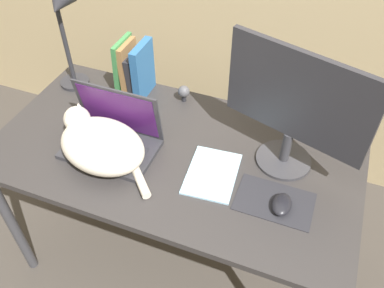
{
  "coord_description": "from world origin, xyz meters",
  "views": [
    {
      "loc": [
        0.46,
        -0.63,
        1.86
      ],
      "look_at": [
        0.09,
        0.34,
        0.85
      ],
      "focal_mm": 38.0,
      "sensor_mm": 36.0,
      "label": 1
    }
  ],
  "objects_px": {
    "desk_lamp": "(63,22)",
    "notepad": "(212,174)",
    "laptop": "(113,137)",
    "cat": "(101,144)",
    "computer_mouse": "(282,204)",
    "webcam": "(184,92)",
    "external_monitor": "(296,106)",
    "book_row": "(134,70)"
  },
  "relations": [
    {
      "from": "desk_lamp",
      "to": "notepad",
      "type": "xyz_separation_m",
      "value": [
        0.74,
        -0.27,
        -0.32
      ]
    },
    {
      "from": "laptop",
      "to": "cat",
      "type": "relative_size",
      "value": 0.8
    },
    {
      "from": "computer_mouse",
      "to": "desk_lamp",
      "type": "bearing_deg",
      "value": 161.8
    },
    {
      "from": "computer_mouse",
      "to": "webcam",
      "type": "xyz_separation_m",
      "value": [
        -0.52,
        0.42,
        0.03
      ]
    },
    {
      "from": "cat",
      "to": "notepad",
      "type": "height_order",
      "value": "cat"
    },
    {
      "from": "desk_lamp",
      "to": "notepad",
      "type": "bearing_deg",
      "value": -20.2
    },
    {
      "from": "external_monitor",
      "to": "computer_mouse",
      "type": "height_order",
      "value": "external_monitor"
    },
    {
      "from": "webcam",
      "to": "book_row",
      "type": "bearing_deg",
      "value": -175.91
    },
    {
      "from": "webcam",
      "to": "desk_lamp",
      "type": "bearing_deg",
      "value": -169.24
    },
    {
      "from": "external_monitor",
      "to": "book_row",
      "type": "relative_size",
      "value": 2.01
    },
    {
      "from": "desk_lamp",
      "to": "notepad",
      "type": "height_order",
      "value": "desk_lamp"
    },
    {
      "from": "computer_mouse",
      "to": "notepad",
      "type": "distance_m",
      "value": 0.27
    },
    {
      "from": "cat",
      "to": "computer_mouse",
      "type": "height_order",
      "value": "cat"
    },
    {
      "from": "book_row",
      "to": "desk_lamp",
      "type": "bearing_deg",
      "value": -163.69
    },
    {
      "from": "book_row",
      "to": "cat",
      "type": "bearing_deg",
      "value": -80.31
    },
    {
      "from": "computer_mouse",
      "to": "notepad",
      "type": "bearing_deg",
      "value": 167.57
    },
    {
      "from": "cat",
      "to": "desk_lamp",
      "type": "distance_m",
      "value": 0.54
    },
    {
      "from": "laptop",
      "to": "cat",
      "type": "distance_m",
      "value": 0.08
    },
    {
      "from": "computer_mouse",
      "to": "desk_lamp",
      "type": "height_order",
      "value": "desk_lamp"
    },
    {
      "from": "notepad",
      "to": "webcam",
      "type": "bearing_deg",
      "value": 125.29
    },
    {
      "from": "cat",
      "to": "webcam",
      "type": "relative_size",
      "value": 5.73
    },
    {
      "from": "notepad",
      "to": "book_row",
      "type": "bearing_deg",
      "value": 144.14
    },
    {
      "from": "notepad",
      "to": "webcam",
      "type": "distance_m",
      "value": 0.45
    },
    {
      "from": "computer_mouse",
      "to": "laptop",
      "type": "bearing_deg",
      "value": 174.89
    },
    {
      "from": "computer_mouse",
      "to": "notepad",
      "type": "relative_size",
      "value": 0.38
    },
    {
      "from": "computer_mouse",
      "to": "notepad",
      "type": "xyz_separation_m",
      "value": [
        -0.27,
        0.06,
        -0.02
      ]
    },
    {
      "from": "computer_mouse",
      "to": "book_row",
      "type": "bearing_deg",
      "value": 151.47
    },
    {
      "from": "laptop",
      "to": "webcam",
      "type": "relative_size",
      "value": 4.57
    },
    {
      "from": "book_row",
      "to": "notepad",
      "type": "height_order",
      "value": "book_row"
    },
    {
      "from": "laptop",
      "to": "notepad",
      "type": "xyz_separation_m",
      "value": [
        0.4,
        -0.0,
        -0.04
      ]
    },
    {
      "from": "desk_lamp",
      "to": "computer_mouse",
      "type": "bearing_deg",
      "value": -18.2
    },
    {
      "from": "desk_lamp",
      "to": "notepad",
      "type": "distance_m",
      "value": 0.85
    },
    {
      "from": "cat",
      "to": "notepad",
      "type": "bearing_deg",
      "value": 9.9
    },
    {
      "from": "external_monitor",
      "to": "desk_lamp",
      "type": "xyz_separation_m",
      "value": [
        -0.97,
        0.11,
        0.07
      ]
    },
    {
      "from": "cat",
      "to": "computer_mouse",
      "type": "xyz_separation_m",
      "value": [
        0.68,
        0.01,
        -0.06
      ]
    },
    {
      "from": "book_row",
      "to": "notepad",
      "type": "bearing_deg",
      "value": -35.86
    },
    {
      "from": "book_row",
      "to": "webcam",
      "type": "distance_m",
      "value": 0.23
    },
    {
      "from": "cat",
      "to": "desk_lamp",
      "type": "height_order",
      "value": "desk_lamp"
    },
    {
      "from": "book_row",
      "to": "external_monitor",
      "type": "bearing_deg",
      "value": -14.81
    },
    {
      "from": "desk_lamp",
      "to": "webcam",
      "type": "relative_size",
      "value": 6.38
    },
    {
      "from": "cat",
      "to": "book_row",
      "type": "bearing_deg",
      "value": 99.69
    },
    {
      "from": "external_monitor",
      "to": "notepad",
      "type": "distance_m",
      "value": 0.38
    }
  ]
}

